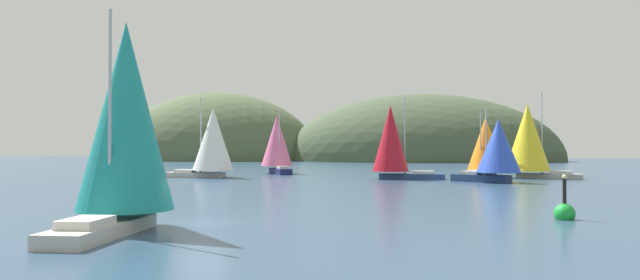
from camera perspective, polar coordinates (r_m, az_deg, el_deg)
ground_plane at (r=30.19m, az=-11.42°, el=-8.00°), size 360.00×360.00×0.00m
headland_left at (r=175.75m, az=-10.23°, el=-1.94°), size 62.58×44.00×40.06m
headland_center at (r=162.64m, az=9.72°, el=-2.04°), size 76.68×44.00×36.76m
sailboat_yellow_sail at (r=76.24m, az=19.77°, el=0.12°), size 9.30×6.02×10.57m
sailboat_blue_spinnaker at (r=65.68m, az=16.97°, el=-0.77°), size 8.25×6.43×8.00m
sailboat_crimson_sail at (r=70.05m, az=7.08°, el=-0.09°), size 8.85×4.89×9.87m
sailboat_white_mainsail at (r=74.50m, az=-10.55°, el=-0.09°), size 8.82×5.39×10.05m
sailboat_teal_sail at (r=28.64m, az=-18.62°, el=1.76°), size 4.95×8.60×9.96m
sailboat_pink_spinnaker at (r=84.19m, az=-4.24°, el=-0.24°), size 6.47×7.77×9.12m
sailboat_orange_sail at (r=76.98m, az=15.90°, el=-0.48°), size 6.52×7.98×8.33m
channel_buoy at (r=33.69m, az=22.86°, el=-6.57°), size 1.10×1.10×2.64m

